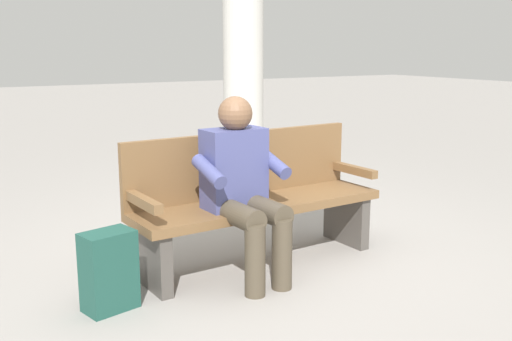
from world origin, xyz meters
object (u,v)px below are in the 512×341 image
Objects in this scene: bench_near at (254,197)px; person_seated at (243,184)px; support_pillar at (243,3)px; backpack at (108,271)px.

person_seated reaches higher than bench_near.
person_seated is at bearing 60.74° from support_pillar.
person_seated is 0.99m from backpack.
support_pillar reaches higher than bench_near.
backpack is at bearing 51.27° from support_pillar.
person_seated is 4.38m from support_pillar.
backpack is at bearing 10.70° from bench_near.
backpack is (0.90, 0.03, -0.40)m from person_seated.
person_seated reaches higher than backpack.
backpack is (1.12, 0.27, -0.23)m from bench_near.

